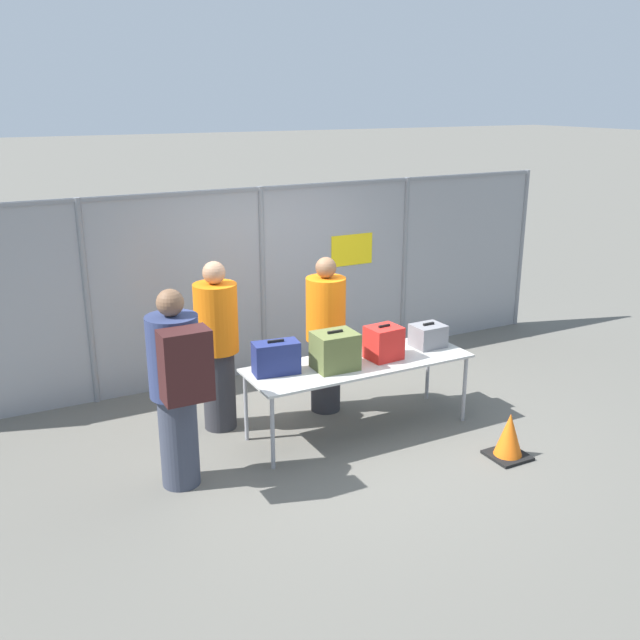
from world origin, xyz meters
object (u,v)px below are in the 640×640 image
object	(u,v)px
suitcase_olive	(335,351)
suitcase_grey	(428,336)
inspection_table	(359,366)
suitcase_red	(384,343)
traveler_hooded	(177,383)
traffic_cone	(509,437)
security_worker_far	(217,344)
utility_trailer	(300,287)
security_worker_near	(326,333)
suitcase_navy	(276,358)

from	to	relation	value
suitcase_olive	suitcase_grey	xyz separation A→B (m)	(1.19, 0.11, -0.06)
inspection_table	suitcase_red	distance (m)	0.35
traveler_hooded	traffic_cone	world-z (taller)	traveler_hooded
security_worker_far	traffic_cone	size ratio (longest dim) A/B	3.92
utility_trailer	traffic_cone	size ratio (longest dim) A/B	8.24
security_worker_near	security_worker_far	distance (m)	1.19
inspection_table	traveler_hooded	xyz separation A→B (m)	(-1.94, -0.25, 0.28)
inspection_table	traveler_hooded	size ratio (longest dim) A/B	1.30
inspection_table	suitcase_navy	world-z (taller)	suitcase_navy
security_worker_far	suitcase_navy	bearing A→B (deg)	93.84
suitcase_navy	security_worker_far	world-z (taller)	security_worker_far
suitcase_olive	suitcase_grey	size ratio (longest dim) A/B	1.25
suitcase_grey	security_worker_near	xyz separation A→B (m)	(-0.94, 0.55, 0.01)
suitcase_olive	suitcase_red	distance (m)	0.57
suitcase_grey	traveler_hooded	distance (m)	2.85
suitcase_navy	suitcase_olive	size ratio (longest dim) A/B	1.10
traveler_hooded	security_worker_near	xyz separation A→B (m)	(1.89, 0.86, -0.10)
inspection_table	suitcase_olive	xyz separation A→B (m)	(-0.30, -0.05, 0.23)
traveler_hooded	utility_trailer	bearing A→B (deg)	58.41
suitcase_navy	traffic_cone	bearing A→B (deg)	-34.61
suitcase_red	suitcase_grey	distance (m)	0.63
inspection_table	security_worker_near	size ratio (longest dim) A/B	1.36
suitcase_grey	traveler_hooded	world-z (taller)	traveler_hooded
utility_trailer	traffic_cone	xyz separation A→B (m)	(-0.35, -5.22, -0.21)
suitcase_navy	suitcase_grey	bearing A→B (deg)	-1.47
suitcase_red	security_worker_far	bearing A→B (deg)	152.98
suitcase_navy	traffic_cone	distance (m)	2.35
suitcase_olive	suitcase_navy	bearing A→B (deg)	165.07
suitcase_grey	suitcase_navy	bearing A→B (deg)	178.53
security_worker_near	suitcase_grey	bearing A→B (deg)	136.55
security_worker_near	security_worker_far	world-z (taller)	security_worker_far
inspection_table	traffic_cone	xyz separation A→B (m)	(0.98, -1.17, -0.50)
suitcase_navy	security_worker_far	xyz separation A→B (m)	(-0.37, 0.63, 0.00)
suitcase_navy	suitcase_olive	bearing A→B (deg)	-14.93
suitcase_navy	traffic_cone	xyz separation A→B (m)	(1.85, -1.27, -0.71)
suitcase_navy	traffic_cone	size ratio (longest dim) A/B	1.03
utility_trailer	inspection_table	bearing A→B (deg)	-108.13
suitcase_olive	utility_trailer	xyz separation A→B (m)	(1.63, 4.10, -0.53)
suitcase_red	suitcase_grey	xyz separation A→B (m)	(0.62, 0.09, -0.05)
utility_trailer	traveler_hooded	bearing A→B (deg)	-127.23
suitcase_navy	utility_trailer	bearing A→B (deg)	60.94
suitcase_navy	utility_trailer	distance (m)	4.54
suitcase_red	suitcase_grey	size ratio (longest dim) A/B	1.07
suitcase_navy	suitcase_red	world-z (taller)	suitcase_red
suitcase_navy	utility_trailer	size ratio (longest dim) A/B	0.12
inspection_table	suitcase_olive	bearing A→B (deg)	-171.31
suitcase_navy	utility_trailer	world-z (taller)	suitcase_navy
inspection_table	utility_trailer	world-z (taller)	inspection_table
inspection_table	suitcase_navy	distance (m)	0.90
suitcase_red	traveler_hooded	bearing A→B (deg)	-174.38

